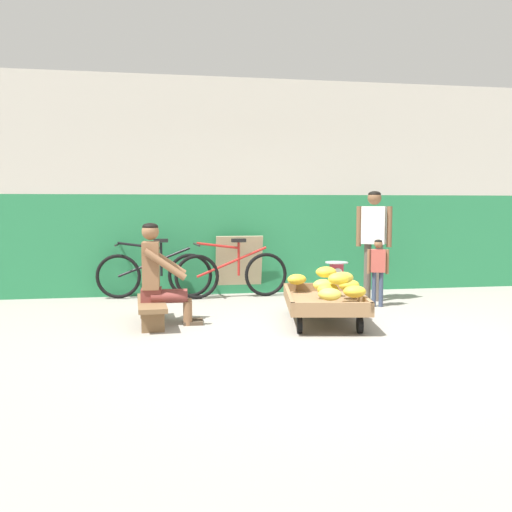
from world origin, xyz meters
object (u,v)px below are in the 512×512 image
Objects in this scene: vendor_seated at (159,274)px; sign_board at (239,265)px; low_bench at (152,307)px; plastic_crate at (336,295)px; bicycle_near_left at (154,274)px; bicycle_far_left at (232,273)px; customer_child at (378,265)px; customer_adult at (374,233)px; weighing_scale at (337,272)px; banana_cart at (324,302)px.

sign_board is (1.18, 1.98, -0.13)m from vendor_seated.
low_bench is 2.36m from sign_board.
plastic_crate is 2.62m from bicycle_near_left.
customer_child is at bearing -30.00° from bicycle_far_left.
vendor_seated is 3.16m from customer_adult.
sign_board is (0.15, 0.31, 0.09)m from bicycle_far_left.
customer_adult is at bearing 75.59° from customer_child.
bicycle_far_left is (1.12, 1.66, 0.15)m from low_bench.
low_bench is at bearing -163.03° from plastic_crate.
vendor_seated is at bearing -162.38° from weighing_scale.
customer_adult reaches higher than plastic_crate.
plastic_crate is at bearing -36.24° from bicycle_far_left.
weighing_scale reaches higher than banana_cart.
sign_board is at bearing 132.02° from weighing_scale.
low_bench is at bearing -163.06° from weighing_scale.
sign_board is at bearing 59.17° from vendor_seated.
weighing_scale is 0.34× the size of sign_board.
bicycle_far_left is at bearing 143.76° from plastic_crate.
banana_cart is 1.02× the size of customer_adult.
sign_board is at bearing 106.39° from banana_cart.
plastic_crate reaches higher than low_bench.
bicycle_far_left is 1.87× the size of sign_board.
low_bench is 0.38m from vendor_seated.
weighing_scale is at bearing -47.98° from sign_board.
bicycle_near_left reaches higher than low_bench.
banana_cart is 1.88m from vendor_seated.
bicycle_far_left is at bearing 56.07° from low_bench.
sign_board is (-0.66, 2.23, 0.20)m from banana_cart.
low_bench is at bearing -122.71° from sign_board.
customer_adult is (2.95, 1.08, 0.38)m from vendor_seated.
vendor_seated reaches higher than banana_cart.
customer_adult is at bearing -16.99° from bicycle_far_left.
banana_cart reaches higher than low_bench.
customer_adult is at bearing -13.96° from bicycle_near_left.
sign_board is at bearing 64.38° from bicycle_far_left.
bicycle_near_left is 3.15m from customer_child.
banana_cart is 1.94m from low_bench.
sign_board is at bearing 153.07° from customer_adult.
vendor_seated is 0.69× the size of bicycle_far_left.
sign_board reaches higher than weighing_scale.
banana_cart is at bearing -138.59° from customer_child.
customer_adult is (0.65, 0.35, 0.50)m from weighing_scale.
bicycle_near_left is (-0.07, 1.83, -0.21)m from vendor_seated.
bicycle_far_left reaches higher than low_bench.
customer_adult is at bearing 28.26° from weighing_scale.
customer_child is (2.92, 0.62, 0.35)m from low_bench.
low_bench is 3.00m from customer_child.
vendor_seated is 0.69× the size of bicycle_near_left.
bicycle_near_left is at bearing 155.20° from plastic_crate.
vendor_seated reaches higher than bicycle_far_left.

